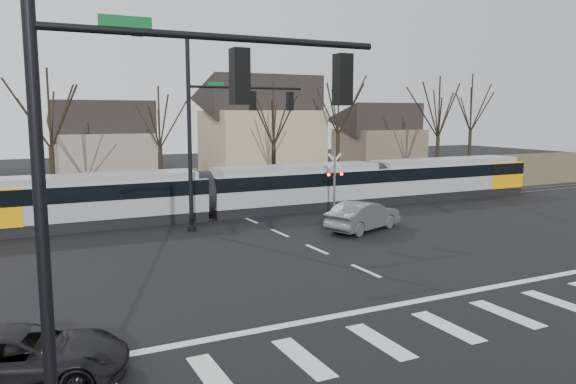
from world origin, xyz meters
name	(u,v)px	position (x,y,z in m)	size (l,w,h in m)	color
ground	(397,285)	(0.00, 0.00, 0.00)	(140.00, 140.00, 0.00)	black
grass_verge	(172,185)	(0.00, 32.00, 0.01)	(140.00, 28.00, 0.01)	#38331E
crosswalk	(478,320)	(0.00, -4.00, 0.01)	(27.00, 2.60, 0.01)	silver
stop_line	(429,299)	(0.00, -1.80, 0.01)	(28.00, 0.35, 0.01)	silver
lane_dashes	(238,215)	(0.00, 16.00, 0.01)	(0.18, 30.00, 0.01)	silver
rail_pair	(239,215)	(0.00, 15.80, 0.03)	(90.00, 1.52, 0.06)	#59595E
tram	(295,186)	(3.97, 16.00, 1.58)	(38.32, 2.85, 2.91)	gray
sedan	(363,216)	(4.32, 8.63, 0.80)	(5.12, 3.35, 1.59)	#4B4F52
suv	(21,357)	(-12.47, -2.39, 0.67)	(5.22, 3.40, 1.33)	black
signal_pole_near_left	(135,143)	(-10.41, -6.00, 5.70)	(9.28, 0.44, 10.20)	black
signal_pole_far	(218,123)	(-2.41, 12.50, 5.70)	(9.28, 0.44, 10.20)	black
rail_crossing_signal	(334,186)	(5.00, 12.79, 1.89)	(1.08, 0.36, 4.00)	#59595B
tree_row	(215,129)	(2.00, 26.00, 5.00)	(59.20, 7.20, 10.00)	black
house_b	(103,139)	(-5.00, 36.00, 3.97)	(8.64, 7.56, 7.65)	gray
house_c	(261,124)	(9.00, 33.00, 5.23)	(10.80, 8.64, 10.10)	tan
house_d	(379,134)	(24.00, 35.00, 3.97)	(8.64, 7.56, 7.65)	brown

